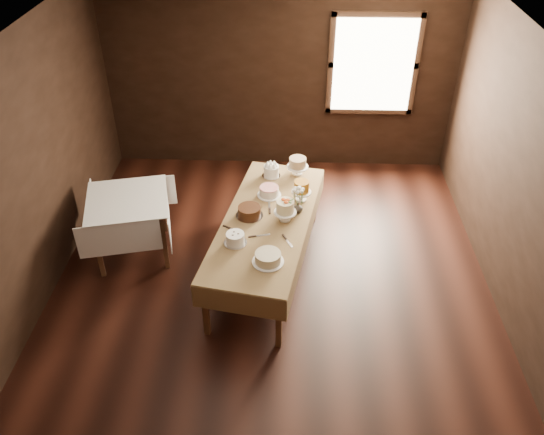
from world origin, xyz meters
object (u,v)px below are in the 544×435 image
Objects in this scene: cake_cream at (268,258)px; cake_server_c at (269,206)px; cake_swirl at (235,239)px; side_table at (128,206)px; cake_server_b at (289,243)px; cake_server_a at (263,235)px; cake_server_e at (235,231)px; flower_vase at (298,208)px; cake_flowers at (285,211)px; cake_speckled at (298,167)px; cake_meringue at (271,171)px; cake_chocolate at (249,212)px; cake_lattice at (269,192)px; display_table at (267,223)px; cake_caramel at (301,192)px.

cake_cream is 1.00m from cake_server_c.
cake_cream is (0.36, -0.29, -0.01)m from cake_swirl.
cake_cream is at bearing -39.08° from cake_swirl.
side_table is 4.66× the size of cake_server_b.
cake_server_e is (-0.31, 0.07, 0.00)m from cake_server_a.
flower_vase is at bearing -113.34° from cake_server_c.
cake_speckled is at bearing 82.15° from cake_flowers.
cake_cream is (0.03, -1.65, -0.02)m from cake_meringue.
cake_server_e is at bearing 139.19° from cake_server_c.
cake_chocolate reaches higher than cake_server_b.
cake_chocolate is at bearing -115.60° from cake_lattice.
cake_meringue reaches higher than cake_swirl.
cake_swirl is (-0.11, -0.50, 0.00)m from cake_chocolate.
cake_server_b and cake_server_e have the same top height.
cake_lattice is 1.19× the size of cake_server_b.
cake_lattice is at bearing 71.12° from cake_swirl.
cake_caramel reaches higher than display_table.
cake_meringue is 0.34m from cake_speckled.
side_table is 1.72m from cake_server_a.
cake_speckled is 0.61m from cake_lattice.
cake_server_a is at bearing -91.73° from cake_meringue.
cake_swirl is at bearing -139.31° from cake_flowers.
cake_caramel is at bearing 3.50° from side_table.
display_table is 9.72× the size of cake_flowers.
cake_cream is at bearing -72.67° from cake_chocolate.
cake_lattice is 0.78m from cake_server_a.
flower_vase is (0.30, 0.89, 0.01)m from cake_cream.
cake_server_a is (-0.02, -0.29, 0.06)m from display_table.
cake_server_b reaches higher than display_table.
display_table is at bearing 170.78° from cake_server_c.
cake_server_a is at bearing -92.18° from cake_lattice.
cake_cream is 0.45m from cake_server_a.
cake_flowers is (1.85, -0.28, 0.17)m from side_table.
cake_server_c is (-0.19, 0.26, -0.11)m from cake_flowers.
cake_flowers is at bearing -0.27° from display_table.
cake_server_c is at bearing -159.75° from cake_caramel.
cake_flowers reaches higher than cake_lattice.
flower_vase is at bearing -66.44° from cake_meringue.
cake_flowers is (0.21, -0.00, 0.17)m from display_table.
cake_chocolate reaches higher than cake_lattice.
cake_meringue is at bearing 101.74° from cake_flowers.
cake_flowers is at bearing 37.80° from cake_server_a.
cake_server_a is at bearing -141.85° from cake_server_b.
cake_chocolate is at bearing -149.46° from cake_caramel.
side_table reaches higher than cake_server_c.
cake_speckled is 0.75× the size of cake_cream.
cake_speckled is 1.12× the size of cake_server_e.
cake_meringue is at bearing -4.61° from cake_server_c.
side_table is at bearing 171.56° from cake_flowers.
cake_meringue is 1.22m from cake_server_a.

